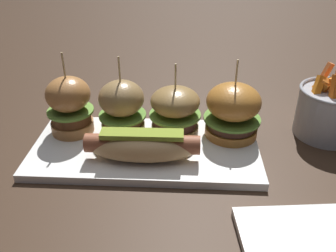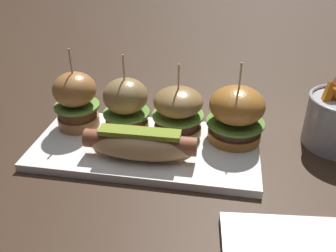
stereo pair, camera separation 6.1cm
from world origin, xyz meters
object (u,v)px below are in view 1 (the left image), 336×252
object	(u,v)px
fries_bucket	(330,111)
slider_far_right	(233,110)
slider_center_left	(122,107)
slider_far_left	(70,105)
slider_center_right	(175,111)
hot_dog	(142,146)
platter_main	(146,149)

from	to	relation	value
fries_bucket	slider_far_right	bearing A→B (deg)	-169.23
slider_center_left	slider_far_right	distance (m)	0.20
slider_far_left	slider_center_right	size ratio (longest dim) A/B	1.13
slider_far_right	fries_bucket	distance (m)	0.19
hot_dog	slider_far_left	xyz separation A→B (m)	(-0.14, 0.08, 0.03)
slider_far_left	fries_bucket	world-z (taller)	slider_far_left
slider_center_left	fries_bucket	bearing A→B (deg)	5.15
platter_main	hot_dog	distance (m)	0.05
hot_dog	slider_far_left	bearing A→B (deg)	149.16
slider_far_left	slider_center_right	xyz separation A→B (m)	(0.19, 0.00, -0.01)
platter_main	slider_far_left	world-z (taller)	slider_far_left
fries_bucket	slider_far_left	bearing A→B (deg)	-175.46
hot_dog	slider_center_right	size ratio (longest dim) A/B	1.39
slider_center_right	slider_far_left	bearing A→B (deg)	-178.83
hot_dog	fries_bucket	bearing A→B (deg)	19.76
platter_main	slider_center_left	size ratio (longest dim) A/B	2.71
platter_main	hot_dog	bearing A→B (deg)	-90.95
platter_main	slider_center_left	world-z (taller)	slider_center_left
hot_dog	slider_center_left	bearing A→B (deg)	117.62
slider_far_left	fries_bucket	size ratio (longest dim) A/B	1.10
platter_main	slider_center_right	size ratio (longest dim) A/B	2.93
hot_dog	slider_center_right	world-z (taller)	slider_center_right
platter_main	hot_dog	size ratio (longest dim) A/B	2.11
fries_bucket	slider_center_left	bearing A→B (deg)	-174.85
hot_dog	slider_center_left	size ratio (longest dim) A/B	1.28
slider_far_left	slider_center_left	distance (m)	0.09
platter_main	slider_center_right	bearing A→B (deg)	42.91
platter_main	fries_bucket	bearing A→B (deg)	13.40
slider_center_left	slider_far_right	xyz separation A→B (m)	(0.20, -0.00, -0.00)
slider_far_right	platter_main	bearing A→B (deg)	-163.48
hot_dog	fries_bucket	xyz separation A→B (m)	(0.33, 0.12, 0.01)
slider_center_left	fries_bucket	distance (m)	0.38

